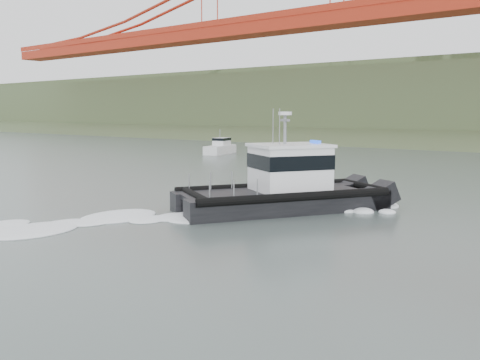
{
  "coord_description": "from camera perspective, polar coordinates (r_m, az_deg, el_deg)",
  "views": [
    {
      "loc": [
        17.11,
        -11.58,
        5.79
      ],
      "look_at": [
        0.38,
        9.43,
        2.4
      ],
      "focal_mm": 40.0,
      "sensor_mm": 36.0,
      "label": 1
    }
  ],
  "objects": [
    {
      "name": "ground",
      "position": [
        21.46,
        -16.93,
        -8.78
      ],
      "size": [
        400.0,
        400.0,
        0.0
      ],
      "primitive_type": "plane",
      "color": "#46534E",
      "rests_on": "ground"
    },
    {
      "name": "patrol_boat",
      "position": [
        32.0,
        4.69,
        -0.5
      ],
      "size": [
        10.26,
        13.04,
        6.05
      ],
      "rotation": [
        0.0,
        0.0,
        -0.54
      ],
      "color": "black",
      "rests_on": "ground"
    },
    {
      "name": "motorboat",
      "position": [
        75.71,
        -2.09,
        3.49
      ],
      "size": [
        3.8,
        6.83,
        3.57
      ],
      "rotation": [
        0.0,
        0.0,
        0.27
      ],
      "color": "silver",
      "rests_on": "ground"
    }
  ]
}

